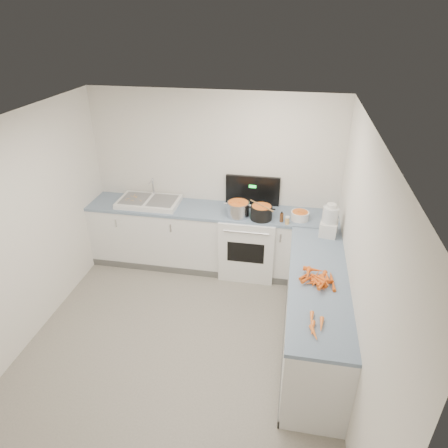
% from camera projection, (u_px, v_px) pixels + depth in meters
% --- Properties ---
extents(floor, '(3.50, 4.00, 0.00)m').
position_uv_depth(floor, '(181.00, 348.00, 4.54)').
color(floor, gray).
rests_on(floor, ground).
extents(ceiling, '(3.50, 4.00, 0.00)m').
position_uv_depth(ceiling, '(165.00, 130.00, 3.35)').
color(ceiling, silver).
rests_on(ceiling, ground).
extents(wall_back, '(3.50, 0.00, 2.50)m').
position_uv_depth(wall_back, '(215.00, 180.00, 5.68)').
color(wall_back, silver).
rests_on(wall_back, ground).
extents(wall_front, '(3.50, 0.00, 2.50)m').
position_uv_depth(wall_front, '(71.00, 448.00, 2.21)').
color(wall_front, silver).
rests_on(wall_front, ground).
extents(wall_left, '(0.00, 4.00, 2.50)m').
position_uv_depth(wall_left, '(15.00, 239.00, 4.22)').
color(wall_left, silver).
rests_on(wall_left, ground).
extents(wall_right, '(0.00, 4.00, 2.50)m').
position_uv_depth(wall_right, '(357.00, 274.00, 3.67)').
color(wall_right, silver).
rests_on(wall_right, ground).
extents(counter_back, '(3.50, 0.62, 0.94)m').
position_uv_depth(counter_back, '(211.00, 238.00, 5.79)').
color(counter_back, white).
rests_on(counter_back, ground).
extents(counter_right, '(0.62, 2.20, 0.94)m').
position_uv_depth(counter_right, '(314.00, 314.00, 4.35)').
color(counter_right, white).
rests_on(counter_right, ground).
extents(stove, '(0.76, 0.65, 1.36)m').
position_uv_depth(stove, '(249.00, 242.00, 5.69)').
color(stove, white).
rests_on(stove, ground).
extents(sink, '(0.86, 0.52, 0.31)m').
position_uv_depth(sink, '(149.00, 202.00, 5.69)').
color(sink, white).
rests_on(sink, counter_back).
extents(steel_pot, '(0.39, 0.39, 0.22)m').
position_uv_depth(steel_pot, '(238.00, 210.00, 5.34)').
color(steel_pot, silver).
rests_on(steel_pot, stove).
extents(black_pot, '(0.33, 0.33, 0.20)m').
position_uv_depth(black_pot, '(261.00, 213.00, 5.27)').
color(black_pot, black).
rests_on(black_pot, stove).
extents(wooden_spoon, '(0.33, 0.30, 0.02)m').
position_uv_depth(wooden_spoon, '(262.00, 206.00, 5.22)').
color(wooden_spoon, '#AD7A47').
rests_on(wooden_spoon, black_pot).
extents(mixing_bowl, '(0.24, 0.24, 0.11)m').
position_uv_depth(mixing_bowl, '(300.00, 216.00, 5.27)').
color(mixing_bowl, white).
rests_on(mixing_bowl, counter_back).
extents(extract_bottle, '(0.05, 0.05, 0.12)m').
position_uv_depth(extract_bottle, '(282.00, 218.00, 5.21)').
color(extract_bottle, '#593319').
rests_on(extract_bottle, counter_back).
extents(spice_jar, '(0.05, 0.05, 0.09)m').
position_uv_depth(spice_jar, '(287.00, 221.00, 5.16)').
color(spice_jar, '#E5B266').
rests_on(spice_jar, counter_back).
extents(food_processor, '(0.24, 0.28, 0.41)m').
position_uv_depth(food_processor, '(329.00, 222.00, 4.85)').
color(food_processor, white).
rests_on(food_processor, counter_right).
extents(carrot_pile, '(0.37, 0.37, 0.08)m').
position_uv_depth(carrot_pile, '(318.00, 279.00, 4.06)').
color(carrot_pile, orange).
rests_on(carrot_pile, counter_right).
extents(peeled_carrots, '(0.14, 0.35, 0.04)m').
position_uv_depth(peeled_carrots, '(315.00, 326.00, 3.48)').
color(peeled_carrots, orange).
rests_on(peeled_carrots, counter_right).
extents(peelings, '(0.25, 0.28, 0.01)m').
position_uv_depth(peelings, '(134.00, 198.00, 5.70)').
color(peelings, tan).
rests_on(peelings, sink).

